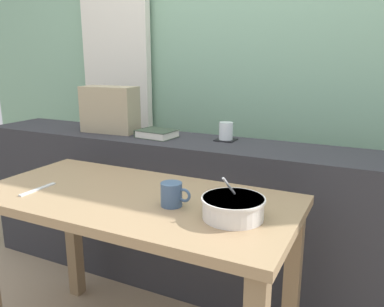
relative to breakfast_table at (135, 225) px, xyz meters
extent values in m
cube|color=#84B293|center=(0.04, 1.33, 0.79)|extent=(4.80, 0.08, 2.80)
cube|color=silver|center=(-0.98, 1.23, 0.64)|extent=(0.56, 0.06, 2.50)
cube|color=#2D2D33|center=(0.04, 0.62, -0.20)|extent=(2.80, 0.39, 0.82)
cube|color=#826849|center=(-0.57, 0.25, -0.26)|extent=(0.06, 0.06, 0.70)
cube|color=#826849|center=(0.57, 0.25, -0.26)|extent=(0.06, 0.06, 0.70)
cube|color=#997A56|center=(0.00, 0.00, 0.10)|extent=(1.23, 0.60, 0.03)
cube|color=black|center=(0.10, 0.70, 0.21)|extent=(0.10, 0.10, 0.00)
cylinder|color=white|center=(0.10, 0.70, 0.26)|extent=(0.07, 0.07, 0.09)
cylinder|color=#CC4C38|center=(0.10, 0.70, 0.24)|extent=(0.07, 0.07, 0.05)
cube|color=#334233|center=(-0.26, 0.61, 0.21)|extent=(0.21, 0.17, 0.00)
cube|color=silver|center=(-0.26, 0.61, 0.23)|extent=(0.20, 0.16, 0.03)
cube|color=#334233|center=(-0.26, 0.61, 0.25)|extent=(0.21, 0.17, 0.00)
cube|color=#334233|center=(-0.36, 0.62, 0.23)|extent=(0.02, 0.15, 0.04)
cube|color=tan|center=(-0.58, 0.62, 0.34)|extent=(0.33, 0.16, 0.26)
cylinder|color=silver|center=(0.41, -0.04, 0.16)|extent=(0.20, 0.20, 0.07)
cylinder|color=silver|center=(0.41, -0.04, 0.19)|extent=(0.21, 0.21, 0.01)
cylinder|color=tan|center=(0.41, -0.04, 0.14)|extent=(0.17, 0.17, 0.04)
cylinder|color=silver|center=(0.40, -0.01, 0.20)|extent=(0.04, 0.12, 0.13)
ellipsoid|color=silver|center=(0.40, 0.01, 0.16)|extent=(0.03, 0.05, 0.01)
cube|color=silver|center=(-0.37, -0.12, 0.12)|extent=(0.02, 0.17, 0.01)
cylinder|color=#3D567A|center=(0.18, -0.03, 0.16)|extent=(0.08, 0.08, 0.08)
torus|color=#3D567A|center=(0.23, -0.03, 0.17)|extent=(0.05, 0.01, 0.05)
camera|label=1|loc=(0.81, -1.15, 0.63)|focal=36.36mm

